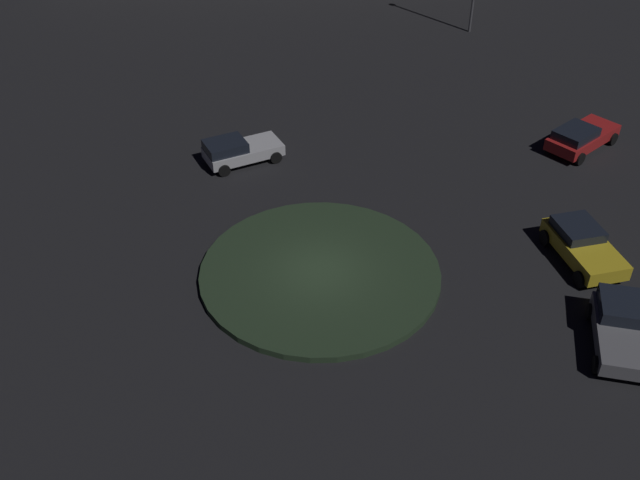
{
  "coord_description": "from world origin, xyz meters",
  "views": [
    {
      "loc": [
        -11.32,
        -19.86,
        19.05
      ],
      "look_at": [
        0.0,
        0.0,
        1.81
      ],
      "focal_mm": 40.43,
      "sensor_mm": 36.0,
      "label": 1
    }
  ],
  "objects_px": {
    "car_silver": "(239,150)",
    "car_yellow": "(583,245)",
    "car_grey": "(621,328)",
    "car_red": "(581,137)"
  },
  "relations": [
    {
      "from": "car_red",
      "to": "car_silver",
      "type": "xyz_separation_m",
      "value": [
        -16.12,
        7.63,
        -0.03
      ]
    },
    {
      "from": "car_red",
      "to": "car_silver",
      "type": "relative_size",
      "value": 1.16
    },
    {
      "from": "car_silver",
      "to": "car_red",
      "type": "bearing_deg",
      "value": -22.36
    },
    {
      "from": "car_red",
      "to": "car_yellow",
      "type": "distance_m",
      "value": 9.69
    },
    {
      "from": "car_silver",
      "to": "car_yellow",
      "type": "relative_size",
      "value": 0.91
    },
    {
      "from": "car_red",
      "to": "car_yellow",
      "type": "relative_size",
      "value": 1.06
    },
    {
      "from": "car_grey",
      "to": "car_yellow",
      "type": "height_order",
      "value": "car_grey"
    },
    {
      "from": "car_red",
      "to": "car_yellow",
      "type": "xyz_separation_m",
      "value": [
        -6.91,
        -6.79,
        0.01
      ]
    },
    {
      "from": "car_silver",
      "to": "car_yellow",
      "type": "bearing_deg",
      "value": -54.46
    },
    {
      "from": "car_grey",
      "to": "car_yellow",
      "type": "bearing_deg",
      "value": -168.06
    }
  ]
}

